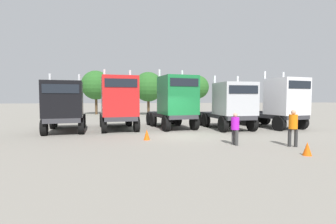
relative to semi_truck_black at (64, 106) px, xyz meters
The scene contains 13 objects.
ground 8.20m from the semi_truck_black, 19.45° to the right, with size 200.00×200.00×0.00m, color gray.
semi_truck_black is the anchor object (origin of this frame).
semi_truck_red 3.66m from the semi_truck_black, ahead, with size 3.25×6.30×4.46m.
semi_truck_green 7.83m from the semi_truck_black, ahead, with size 3.47×6.04×4.56m.
semi_truck_silver 11.77m from the semi_truck_black, ahead, with size 2.81×5.83×4.05m.
semi_truck_white 15.77m from the semi_truck_black, ahead, with size 3.78×6.47×4.41m.
visitor_in_hivis 14.01m from the semi_truck_black, 30.14° to the right, with size 0.53×0.53×1.80m.
visitor_with_camera 11.38m from the semi_truck_black, 32.94° to the right, with size 0.47×0.47×1.61m.
traffic_cone_near 14.54m from the semi_truck_black, 37.51° to the right, with size 0.36×0.36×0.55m, color #F2590C.
traffic_cone_mid 6.76m from the semi_truck_black, 36.72° to the right, with size 0.36×0.36×0.59m, color #F2590C.
oak_far_left 19.40m from the semi_truck_black, 90.46° to the left, with size 4.14×4.14×6.26m.
oak_far_centre 18.22m from the semi_truck_black, 66.77° to the left, with size 4.06×4.06×5.92m.
oak_far_right 24.23m from the semi_truck_black, 52.21° to the left, with size 3.54×3.54×5.78m.
Camera 1 is at (-3.35, -15.22, 2.36)m, focal length 26.75 mm.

